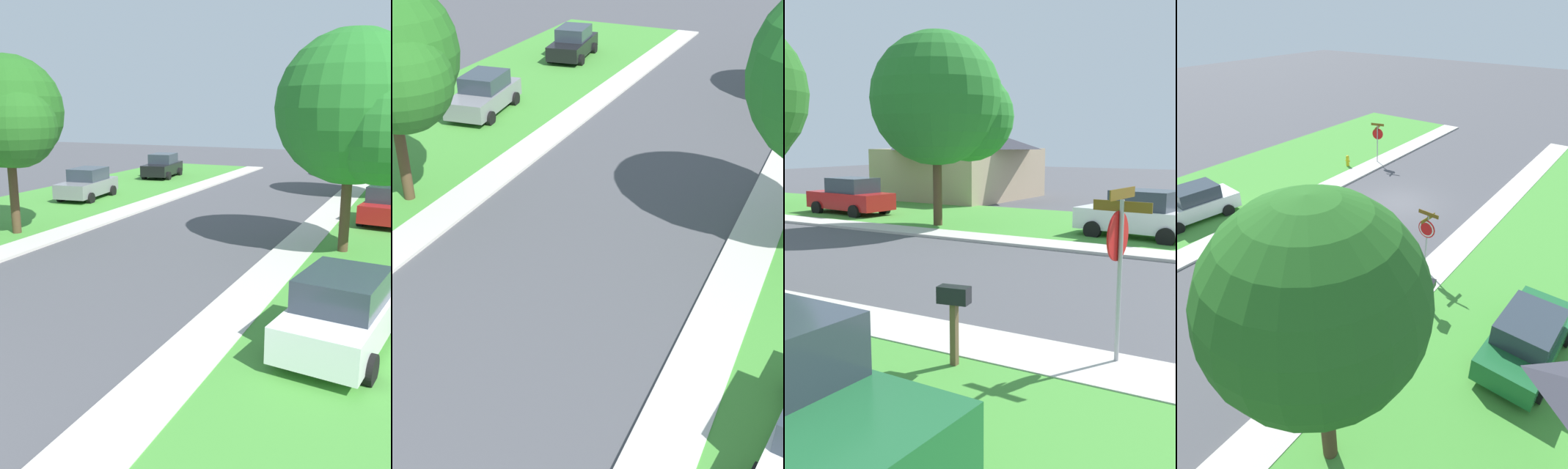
{
  "view_description": "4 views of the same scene",
  "coord_description": "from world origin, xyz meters",
  "views": [
    {
      "loc": [
        8.95,
        -3.2,
        5.17
      ],
      "look_at": [
        2.69,
        10.86,
        1.4
      ],
      "focal_mm": 40.42,
      "sensor_mm": 36.0,
      "label": 1
    },
    {
      "loc": [
        6.67,
        -0.96,
        9.7
      ],
      "look_at": [
        0.99,
        11.45,
        1.4
      ],
      "focal_mm": 46.94,
      "sensor_mm": 36.0,
      "label": 2
    },
    {
      "loc": [
        -12.71,
        2.37,
        3.46
      ],
      "look_at": [
        -1.83,
        8.82,
        1.4
      ],
      "focal_mm": 44.13,
      "sensor_mm": 36.0,
      "label": 3
    },
    {
      "loc": [
        -10.5,
        17.03,
        9.73
      ],
      "look_at": [
        -2.22,
        5.66,
        1.4
      ],
      "focal_mm": 30.03,
      "sensor_mm": 36.0,
      "label": 4
    }
  ],
  "objects": [
    {
      "name": "sidewalk_west",
      "position": [
        -4.7,
        12.0,
        0.05
      ],
      "size": [
        1.4,
        56.0,
        0.1
      ],
      "primitive_type": "cube",
      "color": "beige",
      "rests_on": "ground"
    },
    {
      "name": "car_red_kerbside_mid",
      "position": [
        7.44,
        21.4,
        0.87
      ],
      "size": [
        2.43,
        4.49,
        1.76
      ],
      "color": "red",
      "rests_on": "ground"
    },
    {
      "name": "sidewalk_east",
      "position": [
        4.7,
        12.0,
        0.05
      ],
      "size": [
        1.4,
        56.0,
        0.1
      ],
      "primitive_type": "cube",
      "color": "beige",
      "rests_on": "ground"
    },
    {
      "name": "car_grey_behind_trees",
      "position": [
        -8.61,
        21.29,
        0.87
      ],
      "size": [
        2.43,
        4.49,
        1.76
      ],
      "color": "gray",
      "rests_on": "ground"
    },
    {
      "name": "car_black_across_road",
      "position": [
        -8.92,
        31.06,
        0.87
      ],
      "size": [
        2.5,
        4.52,
        1.76
      ],
      "color": "black",
      "rests_on": "ground"
    },
    {
      "name": "tree_sidewalk_near",
      "position": [
        6.44,
        28.12,
        4.43
      ],
      "size": [
        5.48,
        5.1,
        7.15
      ],
      "color": "#4C3823",
      "rests_on": "ground"
    },
    {
      "name": "tree_across_right",
      "position": [
        6.64,
        15.47,
        4.92
      ],
      "size": [
        5.6,
        5.21,
        7.7
      ],
      "color": "#4C3823",
      "rests_on": "ground"
    },
    {
      "name": "car_white_far_down_street",
      "position": [
        7.53,
        7.79,
        0.87
      ],
      "size": [
        2.45,
        4.49,
        1.76
      ],
      "color": "white",
      "rests_on": "ground"
    },
    {
      "name": "tree_across_left",
      "position": [
        -6.08,
        12.92,
        4.78
      ],
      "size": [
        4.71,
        4.39,
        7.13
      ],
      "color": "#4C3823",
      "rests_on": "ground"
    }
  ]
}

